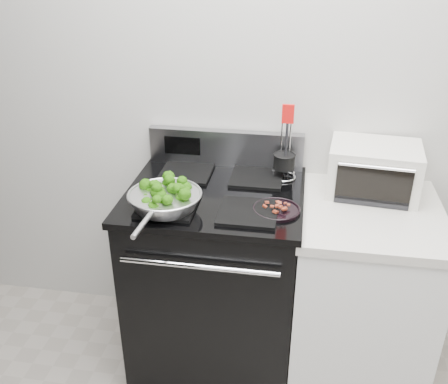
% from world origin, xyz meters
% --- Properties ---
extents(back_wall, '(4.00, 0.02, 2.70)m').
position_xyz_m(back_wall, '(0.00, 1.75, 1.35)').
color(back_wall, '#B5B2AC').
rests_on(back_wall, ground).
extents(gas_range, '(0.79, 0.69, 1.13)m').
position_xyz_m(gas_range, '(-0.30, 1.41, 0.49)').
color(gas_range, black).
rests_on(gas_range, floor).
extents(counter, '(0.62, 0.68, 0.92)m').
position_xyz_m(counter, '(0.39, 1.41, 0.46)').
color(counter, white).
rests_on(counter, floor).
extents(skillet, '(0.31, 0.49, 0.07)m').
position_xyz_m(skillet, '(-0.47, 1.21, 1.00)').
color(skillet, silver).
rests_on(skillet, gas_range).
extents(broccoli_pile, '(0.24, 0.24, 0.08)m').
position_xyz_m(broccoli_pile, '(-0.47, 1.22, 1.02)').
color(broccoli_pile, '#103204').
rests_on(broccoli_pile, skillet).
extents(bacon_plate, '(0.20, 0.20, 0.04)m').
position_xyz_m(bacon_plate, '(-0.02, 1.28, 0.97)').
color(bacon_plate, black).
rests_on(bacon_plate, gas_range).
extents(utensil_holder, '(0.12, 0.12, 0.36)m').
position_xyz_m(utensil_holder, '(-0.01, 1.61, 1.01)').
color(utensil_holder, silver).
rests_on(utensil_holder, gas_range).
extents(toaster_oven, '(0.42, 0.34, 0.23)m').
position_xyz_m(toaster_oven, '(0.40, 1.59, 1.03)').
color(toaster_oven, beige).
rests_on(toaster_oven, counter).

